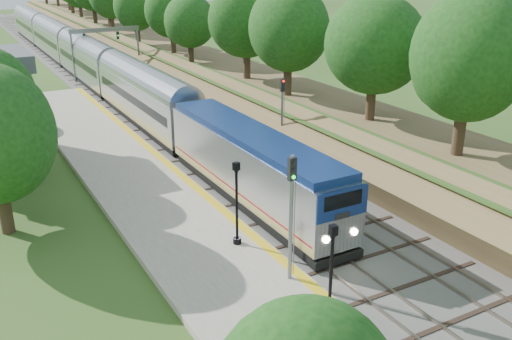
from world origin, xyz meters
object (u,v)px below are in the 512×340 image
signal_gantry (105,39)px  lamppost_mid (331,281)px  lamppost_far (237,208)px  signal_farside (282,108)px  train (90,64)px  signal_platform (291,205)px

signal_gantry → lamppost_mid: signal_gantry is taller
signal_gantry → lamppost_mid: 54.22m
lamppost_far → signal_farside: size_ratio=0.75×
train → lamppost_mid: bearing=-93.7°
signal_gantry → signal_platform: signal_platform is taller
train → lamppost_mid: lamppost_mid is taller
lamppost_mid → signal_farside: signal_farside is taller
lamppost_mid → signal_gantry: bearing=83.8°
lamppost_far → signal_platform: bearing=-82.2°
signal_gantry → lamppost_mid: size_ratio=1.88×
lamppost_far → signal_farside: signal_farside is taller
train → signal_farside: 33.74m
signal_gantry → lamppost_far: size_ratio=1.87×
signal_gantry → train: bearing=-150.6°
lamppost_far → signal_platform: (0.57, -4.19, 1.72)m
train → lamppost_far: size_ratio=22.16×
train → lamppost_far: (-3.47, -44.52, 0.12)m
lamppost_mid → signal_platform: signal_platform is taller
signal_gantry → signal_farside: signal_gantry is taller
train → signal_platform: (-2.90, -48.71, 1.84)m
signal_gantry → signal_platform: size_ratio=1.39×
signal_gantry → signal_farside: 34.74m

